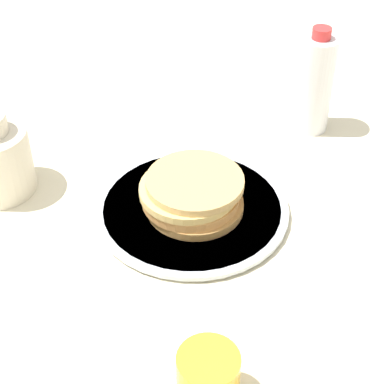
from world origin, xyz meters
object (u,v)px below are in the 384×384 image
at_px(plate, 192,209).
at_px(juice_glass, 208,378).
at_px(pancake_stack, 192,194).
at_px(water_bottle_near, 315,83).

height_order(plate, juice_glass, juice_glass).
height_order(pancake_stack, juice_glass, juice_glass).
xyz_separation_m(juice_glass, water_bottle_near, (-0.50, -0.30, 0.05)).
xyz_separation_m(pancake_stack, water_bottle_near, (-0.31, -0.05, 0.05)).
height_order(plate, pancake_stack, pancake_stack).
xyz_separation_m(plate, juice_glass, (0.19, 0.25, 0.03)).
bearing_deg(water_bottle_near, plate, 8.19).
distance_m(pancake_stack, juice_glass, 0.31).
relative_size(pancake_stack, water_bottle_near, 0.82).
relative_size(plate, juice_glass, 4.08).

